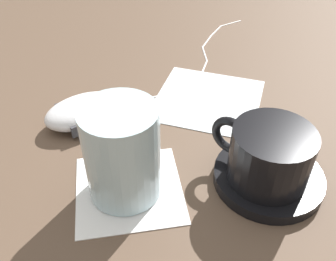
# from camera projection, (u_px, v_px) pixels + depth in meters

# --- Properties ---
(ground_plane) EXTENTS (3.00, 3.00, 0.00)m
(ground_plane) POSITION_uv_depth(u_px,v_px,m) (178.00, 166.00, 0.45)
(ground_plane) COLOR brown
(saucer) EXTENTS (0.12, 0.12, 0.01)m
(saucer) POSITION_uv_depth(u_px,v_px,m) (268.00, 177.00, 0.43)
(saucer) COLOR black
(saucer) RESTS_ON ground
(coffee_cup) EXTENTS (0.09, 0.11, 0.06)m
(coffee_cup) POSITION_uv_depth(u_px,v_px,m) (269.00, 155.00, 0.40)
(coffee_cup) COLOR black
(coffee_cup) RESTS_ON saucer
(computer_mouse) EXTENTS (0.12, 0.12, 0.04)m
(computer_mouse) POSITION_uv_depth(u_px,v_px,m) (84.00, 111.00, 0.51)
(computer_mouse) COLOR silver
(computer_mouse) RESTS_ON ground
(mouse_cable) EXTENTS (0.34, 0.17, 0.00)m
(mouse_cable) POSITION_uv_depth(u_px,v_px,m) (198.00, 58.00, 0.65)
(mouse_cable) COLOR white
(mouse_cable) RESTS_ON ground
(napkin_under_glass) EXTENTS (0.15, 0.15, 0.00)m
(napkin_under_glass) POSITION_uv_depth(u_px,v_px,m) (129.00, 189.00, 0.42)
(napkin_under_glass) COLOR white
(napkin_under_glass) RESTS_ON ground
(drinking_glass) EXTENTS (0.08, 0.08, 0.11)m
(drinking_glass) POSITION_uv_depth(u_px,v_px,m) (122.00, 153.00, 0.39)
(drinking_glass) COLOR silver
(drinking_glass) RESTS_ON napkin_under_glass
(napkin_spare) EXTENTS (0.17, 0.17, 0.00)m
(napkin_spare) POSITION_uv_depth(u_px,v_px,m) (208.00, 99.00, 0.56)
(napkin_spare) COLOR white
(napkin_spare) RESTS_ON ground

